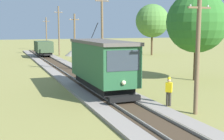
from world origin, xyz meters
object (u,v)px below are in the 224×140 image
at_px(utility_pole_far, 75,38).
at_px(utility_pole_distant, 59,31).
at_px(red_tram, 102,63).
at_px(utility_pole_near_tram, 198,53).
at_px(utility_pole_horizon, 46,33).
at_px(tree_left_near, 197,22).
at_px(utility_pole_mid, 102,32).
at_px(track_worker, 169,90).
at_px(freight_car, 43,48).
at_px(gravel_pile, 73,52).
at_px(tree_right_near, 152,21).

xyz_separation_m(utility_pole_far, utility_pole_distant, (0.00, 11.15, 0.87)).
bearing_deg(red_tram, utility_pole_near_tram, -66.51).
distance_m(utility_pole_near_tram, utility_pole_far, 27.47).
bearing_deg(utility_pole_horizon, tree_left_near, -81.30).
xyz_separation_m(utility_pole_mid, utility_pole_far, (-0.00, 11.73, -0.87)).
bearing_deg(tree_left_near, track_worker, -134.64).
height_order(utility_pole_mid, track_worker, utility_pole_mid).
relative_size(freight_car, utility_pole_horizon, 0.74).
relative_size(gravel_pile, track_worker, 1.66).
bearing_deg(utility_pole_mid, utility_pole_distant, 90.00).
relative_size(utility_pole_mid, utility_pole_horizon, 1.20).
bearing_deg(tree_left_near, utility_pole_distant, 102.71).
bearing_deg(tree_right_near, red_tram, -124.45).
xyz_separation_m(utility_pole_far, utility_pole_horizon, (0.00, 25.08, 0.17)).
relative_size(red_tram, utility_pole_near_tram, 1.31).
height_order(utility_pole_far, tree_right_near, tree_right_near).
distance_m(utility_pole_distant, gravel_pile, 4.44).
height_order(freight_car, gravel_pile, freight_car).
bearing_deg(gravel_pile, utility_pole_horizon, 98.32).
height_order(utility_pole_near_tram, utility_pole_far, utility_pole_far).
bearing_deg(utility_pole_distant, freight_car, -139.43).
bearing_deg(track_worker, gravel_pile, 38.17).
height_order(freight_car, track_worker, freight_car).
height_order(utility_pole_far, track_worker, utility_pole_far).
height_order(freight_car, utility_pole_horizon, utility_pole_horizon).
distance_m(freight_car, utility_pole_far, 9.27).
relative_size(red_tram, gravel_pile, 2.88).
height_order(utility_pole_distant, track_worker, utility_pole_distant).
bearing_deg(utility_pole_horizon, gravel_pile, -81.68).
distance_m(utility_pole_far, tree_left_near, 19.49).
xyz_separation_m(tree_left_near, tree_right_near, (8.69, 24.52, 0.76)).
height_order(tree_left_near, tree_right_near, tree_right_near).
distance_m(utility_pole_horizon, tree_right_near, 24.37).
xyz_separation_m(utility_pole_near_tram, utility_pole_distant, (0.00, 38.63, 0.93)).
bearing_deg(utility_pole_near_tram, tree_left_near, 54.31).
bearing_deg(utility_pole_near_tram, utility_pole_mid, 90.00).
xyz_separation_m(utility_pole_horizon, tree_right_near, (15.32, -18.80, 2.37)).
relative_size(utility_pole_far, utility_pole_horizon, 0.95).
bearing_deg(freight_car, tree_right_near, -7.06).
relative_size(utility_pole_near_tram, track_worker, 3.66).
distance_m(utility_pole_near_tram, tree_left_near, 11.51).
bearing_deg(track_worker, utility_pole_near_tram, -125.37).
bearing_deg(tree_left_near, utility_pole_near_tram, -125.69).
xyz_separation_m(utility_pole_near_tram, gravel_pile, (2.21, 37.47, -2.75)).
bearing_deg(gravel_pile, utility_pole_mid, -95.80).
height_order(red_tram, freight_car, red_tram).
xyz_separation_m(utility_pole_mid, tree_right_near, (15.32, 18.01, 1.66)).
bearing_deg(freight_car, gravel_pile, 15.38).
height_order(red_tram, utility_pole_horizon, utility_pole_horizon).
height_order(utility_pole_mid, tree_right_near, tree_right_near).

